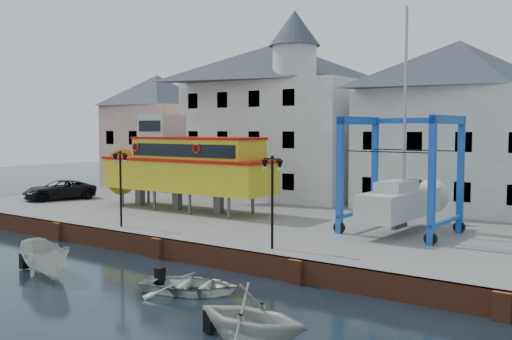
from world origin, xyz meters
The scene contains 13 objects.
ground centered at (0.00, 0.00, 0.00)m, with size 140.00×140.00×0.00m, color black.
hardstanding centered at (0.00, 11.00, 0.50)m, with size 44.00×22.00×1.00m, color #6A635E.
quay_wall centered at (0.00, 0.10, 0.50)m, with size 44.00×0.47×1.00m.
building_pink centered at (-18.00, 18.00, 6.15)m, with size 8.00×7.00×10.30m.
building_white_main centered at (-4.87, 18.39, 7.34)m, with size 14.00×8.30×14.00m.
building_white_right centered at (9.00, 19.00, 6.60)m, with size 12.00×8.00×11.20m.
lamp_post_left centered at (-4.00, 1.20, 4.17)m, with size 1.12×0.32×4.20m.
lamp_post_right centered at (6.00, 1.20, 4.17)m, with size 1.12×0.32×4.20m.
tour_boat centered at (-6.15, 8.01, 3.98)m, with size 14.52×3.59×6.31m.
travel_lift centered at (9.29, 8.87, 2.95)m, with size 5.61×7.76×11.61m.
van centered at (-17.17, 6.68, 1.74)m, with size 2.44×5.29×1.47m, color black.
motorboat_a centered at (-1.69, -5.16, 0.00)m, with size 1.60×4.26×1.64m, color beige.
motorboat_b centered at (5.26, -3.53, 0.00)m, with size 2.80×3.92×0.81m, color beige.
Camera 1 is at (20.04, -19.88, 6.39)m, focal length 40.00 mm.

